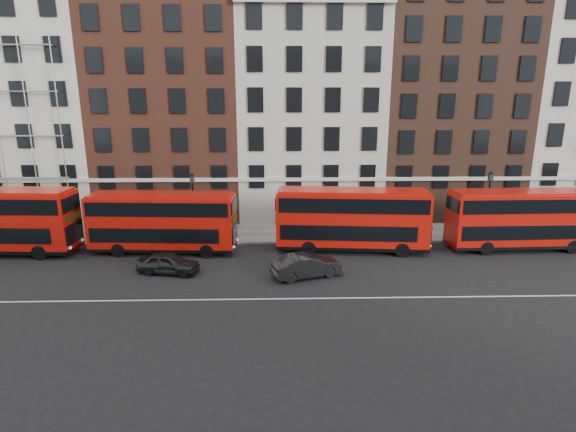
{
  "coord_description": "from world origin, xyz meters",
  "views": [
    {
      "loc": [
        -3.11,
        -25.33,
        11.01
      ],
      "look_at": [
        -2.32,
        5.0,
        3.0
      ],
      "focal_mm": 28.0,
      "sensor_mm": 36.0,
      "label": 1
    }
  ],
  "objects_px": {
    "bus_b": "(162,221)",
    "car_rear": "(168,263)",
    "bus_d": "(521,218)",
    "bus_c": "(351,218)",
    "car_front": "(307,266)"
  },
  "relations": [
    {
      "from": "bus_d",
      "to": "car_front",
      "type": "relative_size",
      "value": 2.39
    },
    {
      "from": "bus_b",
      "to": "car_rear",
      "type": "height_order",
      "value": "bus_b"
    },
    {
      "from": "bus_d",
      "to": "bus_b",
      "type": "bearing_deg",
      "value": 178.31
    },
    {
      "from": "bus_d",
      "to": "car_front",
      "type": "bearing_deg",
      "value": -164.65
    },
    {
      "from": "car_rear",
      "to": "bus_d",
      "type": "bearing_deg",
      "value": -70.09
    },
    {
      "from": "bus_c",
      "to": "bus_d",
      "type": "xyz_separation_m",
      "value": [
        12.6,
        -0.0,
        -0.08
      ]
    },
    {
      "from": "bus_c",
      "to": "bus_b",
      "type": "bearing_deg",
      "value": -174.77
    },
    {
      "from": "car_rear",
      "to": "bus_c",
      "type": "bearing_deg",
      "value": -61.16
    },
    {
      "from": "bus_d",
      "to": "car_rear",
      "type": "relative_size",
      "value": 2.69
    },
    {
      "from": "bus_c",
      "to": "car_rear",
      "type": "xyz_separation_m",
      "value": [
        -12.49,
        -4.11,
        -1.8
      ]
    },
    {
      "from": "bus_c",
      "to": "car_front",
      "type": "distance_m",
      "value": 6.36
    },
    {
      "from": "bus_c",
      "to": "car_rear",
      "type": "relative_size",
      "value": 2.8
    },
    {
      "from": "bus_b",
      "to": "bus_c",
      "type": "xyz_separation_m",
      "value": [
        13.76,
        0.0,
        0.12
      ]
    },
    {
      "from": "bus_c",
      "to": "bus_d",
      "type": "distance_m",
      "value": 12.6
    },
    {
      "from": "bus_d",
      "to": "car_rear",
      "type": "xyz_separation_m",
      "value": [
        -25.09,
        -4.1,
        -1.72
      ]
    }
  ]
}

